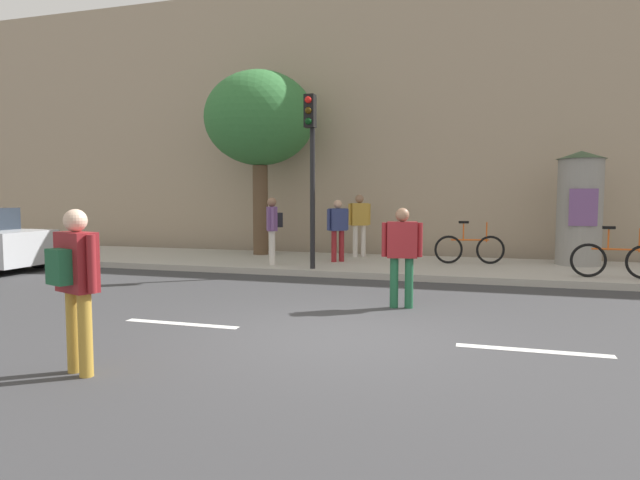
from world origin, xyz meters
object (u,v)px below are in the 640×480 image
object	(u,v)px
pedestrian_in_light_jacket	(75,276)
pedestrian_in_red_top	(273,225)
bicycle_leaning	(469,249)
bicycle_upright	(616,260)
street_tree	(260,120)
pedestrian_with_backpack	(402,249)
poster_column	(580,207)
pedestrian_in_dark_shirt	(338,226)
pedestrian_near_pole	(359,220)
traffic_light	(311,152)

from	to	relation	value
pedestrian_in_light_jacket	pedestrian_in_red_top	size ratio (longest dim) A/B	1.02
bicycle_leaning	bicycle_upright	world-z (taller)	same
street_tree	pedestrian_with_backpack	distance (m)	8.35
poster_column	bicycle_upright	size ratio (longest dim) A/B	1.60
poster_column	pedestrian_in_light_jacket	size ratio (longest dim) A/B	1.64
pedestrian_in_light_jacket	pedestrian_in_dark_shirt	world-z (taller)	pedestrian_in_dark_shirt
pedestrian_in_dark_shirt	bicycle_upright	size ratio (longest dim) A/B	0.92
pedestrian_near_pole	traffic_light	bearing A→B (deg)	-99.24
pedestrian_in_dark_shirt	bicycle_upright	bearing A→B (deg)	-10.22
street_tree	pedestrian_in_dark_shirt	bearing A→B (deg)	-22.88
pedestrian_in_light_jacket	pedestrian_near_pole	bearing A→B (deg)	86.70
pedestrian_in_light_jacket	pedestrian_with_backpack	world-z (taller)	pedestrian_in_light_jacket
bicycle_leaning	pedestrian_in_red_top	bearing A→B (deg)	-161.29
bicycle_leaning	pedestrian_near_pole	bearing A→B (deg)	165.18
pedestrian_in_light_jacket	pedestrian_in_dark_shirt	bearing A→B (deg)	87.89
traffic_light	bicycle_upright	xyz separation A→B (m)	(6.54, 0.48, -2.34)
poster_column	bicycle_leaning	world-z (taller)	poster_column
pedestrian_in_light_jacket	bicycle_leaning	size ratio (longest dim) A/B	0.99
traffic_light	poster_column	xyz separation A→B (m)	(6.16, 2.75, -1.30)
pedestrian_with_backpack	pedestrian_in_dark_shirt	bearing A→B (deg)	116.54
pedestrian_with_backpack	pedestrian_near_pole	size ratio (longest dim) A/B	0.95
poster_column	pedestrian_in_light_jacket	xyz separation A→B (m)	(-6.28, -10.30, -0.55)
traffic_light	pedestrian_in_light_jacket	size ratio (longest dim) A/B	2.34
traffic_light	bicycle_upright	bearing A→B (deg)	4.17
traffic_light	pedestrian_with_backpack	size ratio (longest dim) A/B	2.42
pedestrian_in_light_jacket	bicycle_upright	bearing A→B (deg)	50.30
pedestrian_with_backpack	pedestrian_near_pole	world-z (taller)	pedestrian_near_pole
traffic_light	bicycle_upright	distance (m)	6.97
street_tree	pedestrian_in_red_top	world-z (taller)	street_tree
pedestrian_in_light_jacket	traffic_light	bearing A→B (deg)	89.07
pedestrian_in_red_top	bicycle_upright	xyz separation A→B (m)	(7.74, -0.09, -0.61)
pedestrian_with_backpack	bicycle_leaning	xyz separation A→B (m)	(0.95, 5.31, -0.45)
traffic_light	pedestrian_in_light_jacket	xyz separation A→B (m)	(-0.12, -7.55, -1.84)
pedestrian_near_pole	bicycle_upright	bearing A→B (deg)	-22.44
poster_column	pedestrian_with_backpack	distance (m)	6.91
traffic_light	pedestrian_with_backpack	distance (m)	4.49
poster_column	bicycle_upright	distance (m)	2.54
pedestrian_in_light_jacket	bicycle_upright	size ratio (longest dim) A/B	0.98
pedestrian_in_light_jacket	street_tree	bearing A→B (deg)	102.75
pedestrian_with_backpack	bicycle_leaning	world-z (taller)	pedestrian_with_backpack
traffic_light	pedestrian_in_light_jacket	bearing A→B (deg)	-90.93
poster_column	pedestrian_near_pole	size ratio (longest dim) A/B	1.61
pedestrian_with_backpack	pedestrian_in_red_top	bearing A→B (deg)	135.57
poster_column	street_tree	size ratio (longest dim) A/B	0.53
pedestrian_in_light_jacket	bicycle_upright	distance (m)	10.45
street_tree	pedestrian_in_light_jacket	world-z (taller)	street_tree
street_tree	pedestrian_with_backpack	world-z (taller)	street_tree
pedestrian_near_pole	bicycle_upright	size ratio (longest dim) A/B	1.00
pedestrian_with_backpack	pedestrian_in_light_jacket	bearing A→B (deg)	-121.62
pedestrian_near_pole	bicycle_leaning	size ratio (longest dim) A/B	1.02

